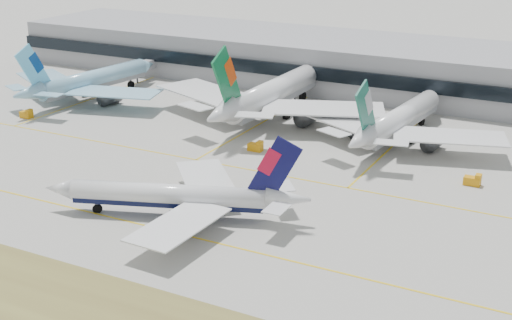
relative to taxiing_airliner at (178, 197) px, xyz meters
The scene contains 9 objects.
ground 12.75m from the taxiing_airliner, ahead, with size 3000.00×3000.00×0.00m, color #A4A199.
taxiing_airliner is the anchor object (origin of this frame).
widebody_korean 94.07m from the taxiing_airliner, 140.10° to the left, with size 57.14×56.30×20.51m.
widebody_eva 69.55m from the taxiing_airliner, 101.84° to the left, with size 69.66×67.86×24.82m.
widebody_cathay 67.50m from the taxiing_airliner, 69.89° to the left, with size 57.17×56.16×20.45m.
terminal 114.33m from the taxiing_airliner, 83.98° to the left, with size 280.00×43.10×15.00m.
gse_a 82.86m from the taxiing_airliner, 154.08° to the left, with size 3.55×2.00×2.60m.
gse_b 41.41m from the taxiing_airliner, 96.74° to the left, with size 3.55×2.00×2.60m.
gse_c 63.03m from the taxiing_airliner, 42.66° to the left, with size 3.55×2.00×2.60m.
Camera 1 is at (58.75, -101.91, 56.39)m, focal length 50.00 mm.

